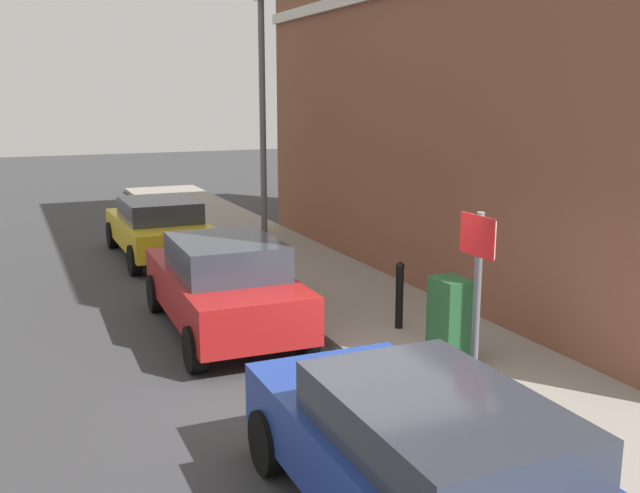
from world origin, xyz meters
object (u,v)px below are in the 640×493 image
(utility_cabinet, at_px, (450,324))
(street_sign, at_px, (477,285))
(car_yellow, at_px, (159,227))
(lamppost, at_px, (263,111))
(bollard_near_cabinet, at_px, (399,293))
(car_blue, at_px, (432,467))
(car_red, at_px, (224,284))

(utility_cabinet, relative_size, street_sign, 0.50)
(car_yellow, xyz_separation_m, street_sign, (1.41, -10.11, 0.94))
(utility_cabinet, distance_m, street_sign, 1.96)
(lamppost, bearing_deg, bollard_near_cabinet, -90.22)
(car_blue, relative_size, utility_cabinet, 3.89)
(street_sign, distance_m, lamppost, 9.50)
(car_blue, height_order, car_yellow, car_blue)
(car_yellow, relative_size, street_sign, 1.79)
(car_blue, relative_size, car_yellow, 1.09)
(bollard_near_cabinet, bearing_deg, lamppost, 89.78)
(street_sign, bearing_deg, car_yellow, 97.92)
(car_red, bearing_deg, utility_cabinet, -139.66)
(street_sign, bearing_deg, utility_cabinet, 64.80)
(bollard_near_cabinet, distance_m, street_sign, 3.30)
(car_blue, relative_size, street_sign, 1.94)
(lamppost, bearing_deg, street_sign, -95.19)
(utility_cabinet, height_order, lamppost, lamppost)
(utility_cabinet, xyz_separation_m, street_sign, (-0.72, -1.53, 0.98))
(car_blue, xyz_separation_m, car_red, (0.03, 6.03, 0.05))
(utility_cabinet, xyz_separation_m, bollard_near_cabinet, (0.10, 1.52, 0.02))
(car_red, bearing_deg, bollard_near_cabinet, -117.22)
(car_blue, distance_m, lamppost, 11.56)
(car_yellow, distance_m, street_sign, 10.25)
(utility_cabinet, bearing_deg, car_red, 129.06)
(utility_cabinet, height_order, street_sign, street_sign)
(car_yellow, height_order, bollard_near_cabinet, car_yellow)
(car_yellow, relative_size, bollard_near_cabinet, 3.95)
(car_red, relative_size, street_sign, 1.80)
(car_blue, height_order, lamppost, lamppost)
(bollard_near_cabinet, bearing_deg, utility_cabinet, -93.77)
(car_blue, relative_size, bollard_near_cabinet, 4.30)
(car_blue, height_order, street_sign, street_sign)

